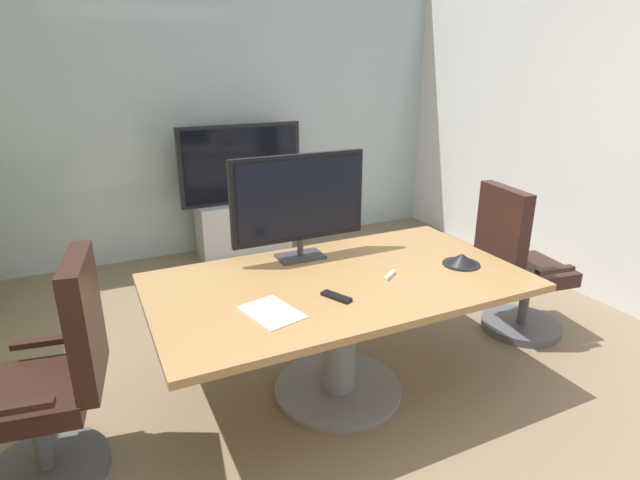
{
  "coord_description": "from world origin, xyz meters",
  "views": [
    {
      "loc": [
        -1.1,
        -2.0,
        1.87
      ],
      "look_at": [
        0.11,
        0.53,
        0.88
      ],
      "focal_mm": 28.5,
      "sensor_mm": 36.0,
      "label": 1
    }
  ],
  "objects_px": {
    "conference_phone": "(462,260)",
    "remote_control": "(336,297)",
    "office_chair_left": "(55,392)",
    "tv_monitor": "(299,201)",
    "conference_table": "(339,308)",
    "office_chair_right": "(517,274)",
    "wall_display_unit": "(243,212)"
  },
  "relations": [
    {
      "from": "office_chair_right",
      "to": "wall_display_unit",
      "type": "height_order",
      "value": "wall_display_unit"
    },
    {
      "from": "conference_table",
      "to": "office_chair_left",
      "type": "height_order",
      "value": "office_chair_left"
    },
    {
      "from": "conference_table",
      "to": "tv_monitor",
      "type": "distance_m",
      "value": 0.67
    },
    {
      "from": "wall_display_unit",
      "to": "tv_monitor",
      "type": "bearing_deg",
      "value": -97.38
    },
    {
      "from": "office_chair_left",
      "to": "tv_monitor",
      "type": "xyz_separation_m",
      "value": [
        1.4,
        0.41,
        0.63
      ]
    },
    {
      "from": "conference_table",
      "to": "office_chair_right",
      "type": "xyz_separation_m",
      "value": [
        1.46,
        0.08,
        -0.09
      ]
    },
    {
      "from": "tv_monitor",
      "to": "conference_phone",
      "type": "bearing_deg",
      "value": -32.88
    },
    {
      "from": "conference_table",
      "to": "office_chair_right",
      "type": "bearing_deg",
      "value": 3.27
    },
    {
      "from": "tv_monitor",
      "to": "wall_display_unit",
      "type": "height_order",
      "value": "tv_monitor"
    },
    {
      "from": "office_chair_left",
      "to": "tv_monitor",
      "type": "height_order",
      "value": "tv_monitor"
    },
    {
      "from": "conference_table",
      "to": "office_chair_right",
      "type": "relative_size",
      "value": 1.89
    },
    {
      "from": "office_chair_right",
      "to": "conference_phone",
      "type": "relative_size",
      "value": 4.95
    },
    {
      "from": "conference_table",
      "to": "office_chair_left",
      "type": "distance_m",
      "value": 1.46
    },
    {
      "from": "remote_control",
      "to": "office_chair_left",
      "type": "bearing_deg",
      "value": 147.22
    },
    {
      "from": "conference_table",
      "to": "conference_phone",
      "type": "bearing_deg",
      "value": -9.58
    },
    {
      "from": "conference_table",
      "to": "tv_monitor",
      "type": "relative_size",
      "value": 2.45
    },
    {
      "from": "office_chair_right",
      "to": "conference_phone",
      "type": "distance_m",
      "value": 0.8
    },
    {
      "from": "conference_phone",
      "to": "remote_control",
      "type": "height_order",
      "value": "conference_phone"
    },
    {
      "from": "conference_table",
      "to": "remote_control",
      "type": "height_order",
      "value": "remote_control"
    },
    {
      "from": "office_chair_left",
      "to": "office_chair_right",
      "type": "relative_size",
      "value": 1.0
    },
    {
      "from": "tv_monitor",
      "to": "remote_control",
      "type": "bearing_deg",
      "value": -95.72
    },
    {
      "from": "conference_phone",
      "to": "remote_control",
      "type": "xyz_separation_m",
      "value": [
        -0.88,
        -0.08,
        -0.02
      ]
    },
    {
      "from": "tv_monitor",
      "to": "conference_phone",
      "type": "relative_size",
      "value": 3.82
    },
    {
      "from": "conference_phone",
      "to": "remote_control",
      "type": "relative_size",
      "value": 1.29
    },
    {
      "from": "wall_display_unit",
      "to": "conference_phone",
      "type": "relative_size",
      "value": 5.95
    },
    {
      "from": "office_chair_left",
      "to": "remote_control",
      "type": "relative_size",
      "value": 6.41
    },
    {
      "from": "conference_table",
      "to": "remote_control",
      "type": "relative_size",
      "value": 12.11
    },
    {
      "from": "office_chair_left",
      "to": "office_chair_right",
      "type": "bearing_deg",
      "value": 100.68
    },
    {
      "from": "tv_monitor",
      "to": "wall_display_unit",
      "type": "xyz_separation_m",
      "value": [
        0.26,
        2.04,
        -0.65
      ]
    },
    {
      "from": "tv_monitor",
      "to": "remote_control",
      "type": "distance_m",
      "value": 0.7
    },
    {
      "from": "conference_phone",
      "to": "office_chair_right",
      "type": "bearing_deg",
      "value": 16.45
    },
    {
      "from": "office_chair_right",
      "to": "conference_phone",
      "type": "height_order",
      "value": "office_chair_right"
    }
  ]
}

